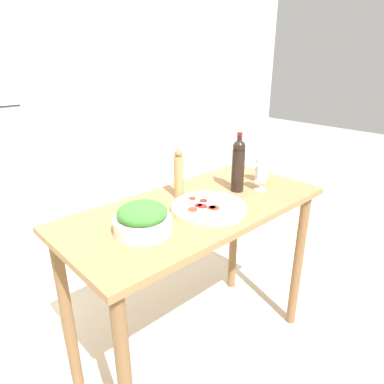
{
  "coord_description": "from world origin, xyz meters",
  "views": [
    {
      "loc": [
        -1.06,
        -1.1,
        1.62
      ],
      "look_at": [
        0.0,
        0.03,
        0.99
      ],
      "focal_mm": 32.0,
      "sensor_mm": 36.0,
      "label": 1
    }
  ],
  "objects": [
    {
      "name": "wall_back",
      "position": [
        0.0,
        1.86,
        1.3
      ],
      "size": [
        6.4,
        0.09,
        2.6
      ],
      "color": "silver",
      "rests_on": "ground_plane"
    },
    {
      "name": "ground_plane",
      "position": [
        0.0,
        0.0,
        0.0
      ],
      "size": [
        14.0,
        14.0,
        0.0
      ],
      "primitive_type": "plane",
      "color": "#BCAD93"
    },
    {
      "name": "pepper_mill",
      "position": [
        0.01,
        0.14,
        1.06
      ],
      "size": [
        0.05,
        0.05,
        0.26
      ],
      "color": "#AD7F51",
      "rests_on": "prep_counter"
    },
    {
      "name": "salad_bowl",
      "position": [
        -0.35,
        -0.05,
        0.99
      ],
      "size": [
        0.24,
        0.24,
        0.13
      ],
      "color": "silver",
      "rests_on": "prep_counter"
    },
    {
      "name": "wine_glass_near",
      "position": [
        0.39,
        -0.09,
        1.03
      ],
      "size": [
        0.07,
        0.07,
        0.14
      ],
      "color": "silver",
      "rests_on": "prep_counter"
    },
    {
      "name": "homemade_pizza",
      "position": [
        -0.0,
        -0.08,
        0.95
      ],
      "size": [
        0.36,
        0.36,
        0.03
      ],
      "color": "beige",
      "rests_on": "prep_counter"
    },
    {
      "name": "wine_glass_far",
      "position": [
        0.5,
        -0.01,
        1.03
      ],
      "size": [
        0.07,
        0.07,
        0.14
      ],
      "color": "silver",
      "rests_on": "prep_counter"
    },
    {
      "name": "wine_bottle",
      "position": [
        0.29,
        -0.01,
        1.08
      ],
      "size": [
        0.07,
        0.07,
        0.32
      ],
      "color": "black",
      "rests_on": "prep_counter"
    },
    {
      "name": "prep_counter",
      "position": [
        0.0,
        0.0,
        0.78
      ],
      "size": [
        1.34,
        0.63,
        0.93
      ],
      "color": "olive",
      "rests_on": "ground_plane"
    }
  ]
}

